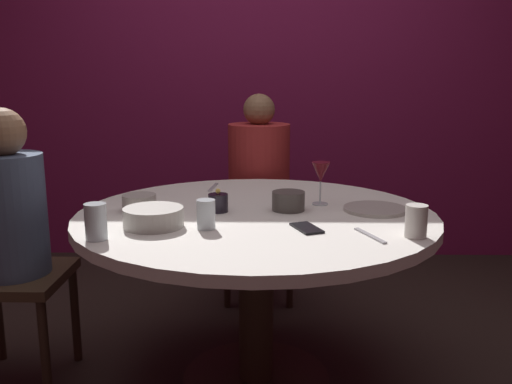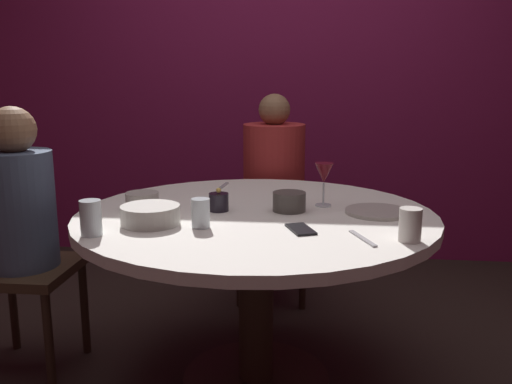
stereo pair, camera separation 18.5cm
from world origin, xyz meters
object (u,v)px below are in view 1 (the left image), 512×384
object	(u,v)px
bowl_salad_center	(153,217)
bowl_small_white	(288,201)
cup_by_right_diner	(96,222)
dinner_plate	(375,209)
cell_phone	(307,228)
seated_diner_left	(9,218)
wine_glass	(321,174)
seated_diner_back	(259,174)
dining_table	(256,247)
candle_holder	(218,203)
bowl_serving_large	(139,203)
cup_near_candle	(416,221)
cup_by_left_diner	(206,214)

from	to	relation	value
bowl_salad_center	bowl_small_white	distance (m)	0.54
bowl_small_white	cup_by_right_diner	bearing A→B (deg)	-147.55
dinner_plate	cell_phone	xyz separation A→B (m)	(-0.29, -0.27, -0.00)
seated_diner_left	wine_glass	world-z (taller)	seated_diner_left
seated_diner_back	wine_glass	distance (m)	0.85
seated_diner_back	dining_table	bearing A→B (deg)	0.00
dining_table	candle_holder	world-z (taller)	candle_holder
dining_table	candle_holder	distance (m)	0.23
dining_table	dinner_plate	size ratio (longest dim) A/B	5.64
candle_holder	cup_by_right_diner	xyz separation A→B (m)	(-0.36, -0.37, 0.02)
dining_table	bowl_small_white	bearing A→B (deg)	15.41
bowl_serving_large	cup_near_candle	world-z (taller)	cup_near_candle
candle_holder	cell_phone	size ratio (longest dim) A/B	0.66
cup_near_candle	cup_by_right_diner	size ratio (longest dim) A/B	0.91
dining_table	cup_by_right_diner	size ratio (longest dim) A/B	11.67
cup_near_candle	cup_by_left_diner	world-z (taller)	cup_near_candle
wine_glass	bowl_salad_center	size ratio (longest dim) A/B	0.84
dinner_plate	bowl_serving_large	distance (m)	0.92
dining_table	cup_by_right_diner	bearing A→B (deg)	-144.05
candle_holder	bowl_serving_large	size ratio (longest dim) A/B	0.70
dinner_plate	cup_near_candle	world-z (taller)	cup_near_candle
cell_phone	cup_near_candle	size ratio (longest dim) A/B	1.30
cup_by_left_diner	cell_phone	bearing A→B (deg)	0.06
wine_glass	dinner_plate	xyz separation A→B (m)	(0.21, -0.10, -0.12)
candle_holder	bowl_salad_center	bearing A→B (deg)	-133.65
dining_table	seated_diner_back	world-z (taller)	seated_diner_back
seated_diner_back	bowl_small_white	xyz separation A→B (m)	(0.13, -0.89, 0.05)
dinner_plate	bowl_serving_large	bearing A→B (deg)	-178.58
wine_glass	cup_by_right_diner	distance (m)	0.92
cell_phone	bowl_salad_center	size ratio (longest dim) A/B	0.67
dining_table	seated_diner_back	bearing A→B (deg)	90.00
cup_near_candle	wine_glass	bearing A→B (deg)	120.43
cup_by_right_diner	bowl_serving_large	bearing A→B (deg)	81.79
bowl_salad_center	cup_by_left_diner	distance (m)	0.19
seated_diner_back	cell_phone	distance (m)	1.17
dining_table	cup_near_candle	bearing A→B (deg)	-31.57
cup_by_left_diner	bowl_salad_center	bearing A→B (deg)	172.62
dining_table	dinner_plate	distance (m)	0.49
cup_by_left_diner	cup_near_candle	bearing A→B (deg)	-7.25
cell_phone	cup_by_left_diner	xyz separation A→B (m)	(-0.35, -0.00, 0.05)
bowl_salad_center	cup_by_left_diner	world-z (taller)	cup_by_left_diner
dining_table	bowl_serving_large	xyz separation A→B (m)	(-0.45, 0.01, 0.17)
dining_table	cup_near_candle	world-z (taller)	cup_near_candle
seated_diner_back	cup_by_right_diner	distance (m)	1.39
candle_holder	cup_by_left_diner	bearing A→B (deg)	-94.96
seated_diner_left	candle_holder	xyz separation A→B (m)	(0.82, 0.01, 0.06)
cup_near_candle	cup_by_left_diner	distance (m)	0.70
bowl_small_white	dining_table	bearing A→B (deg)	-164.59
wine_glass	cell_phone	bearing A→B (deg)	-102.41
seated_diner_back	cup_by_left_diner	world-z (taller)	seated_diner_back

